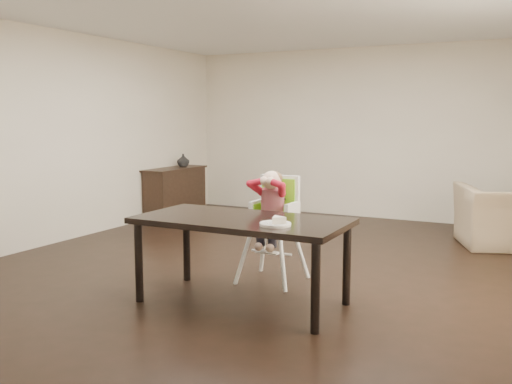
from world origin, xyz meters
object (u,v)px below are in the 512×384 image
dining_table (242,227)px  armchair (511,207)px  high_chair (274,203)px  sideboard (175,192)px

dining_table → armchair: size_ratio=1.54×
dining_table → high_chair: (-0.05, 0.75, 0.10)m
dining_table → sideboard: size_ratio=1.43×
high_chair → armchair: size_ratio=0.93×
dining_table → armchair: 3.90m
dining_table → high_chair: 0.76m
armchair → sideboard: (-4.98, -0.03, -0.11)m
high_chair → armchair: bearing=54.0°
armchair → sideboard: armchair is taller
dining_table → sideboard: bearing=132.2°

